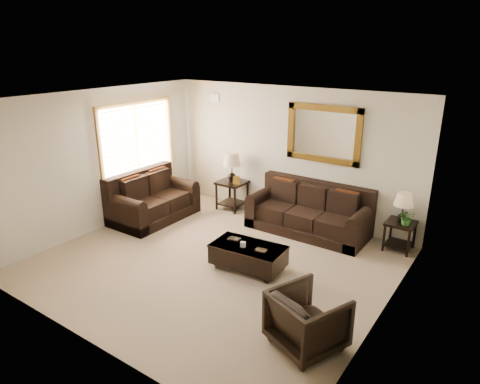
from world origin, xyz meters
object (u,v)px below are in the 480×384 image
Objects in this scene: end_table_right at (402,213)px; armchair at (308,317)px; end_table_left at (232,173)px; coffee_table at (248,254)px; loveseat at (151,201)px; sofa at (309,214)px.

end_table_right reaches higher than armchair.
end_table_left is 1.03× the size of coffee_table.
loveseat is 1.43× the size of coffee_table.
end_table_right is at bearing 43.84° from coffee_table.
loveseat is (-3.00, -1.28, 0.02)m from sofa.
sofa is at bearing -66.93° from loveseat.
end_table_left is at bearing 176.31° from sofa.
coffee_table is 1.55× the size of armchair.
sofa is 1.91m from coffee_table.
armchair is at bearing -43.24° from end_table_left.
end_table_right is 2.80m from coffee_table.
loveseat is 4.90m from end_table_right.
sofa is 1.72m from end_table_right.
end_table_left is at bearing -179.27° from end_table_right.
end_table_right reaches higher than sofa.
loveseat is at bearing 0.56° from armchair.
sofa is at bearing 80.55° from coffee_table.
sofa reaches higher than coffee_table.
end_table_right is 3.27m from armchair.
coffee_table is (1.78, -2.03, -0.57)m from end_table_left.
coffee_table is at bearing -48.76° from end_table_left.
armchair is at bearing -64.44° from sofa.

